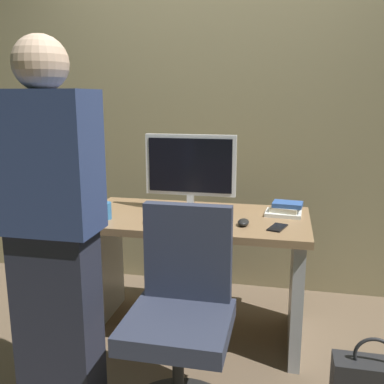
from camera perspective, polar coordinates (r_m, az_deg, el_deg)
ground_plane at (r=2.80m, az=0.23°, el=-17.72°), size 9.00×9.00×0.00m
wall_back at (r=3.20m, az=3.28°, el=14.11°), size 6.40×0.10×3.00m
desk at (r=2.58m, az=0.24°, el=-8.11°), size 1.31×0.69×0.73m
office_chair at (r=1.98m, az=-1.44°, el=-17.11°), size 0.52×0.52×0.94m
person_at_desk at (r=1.93m, az=-17.78°, el=-5.10°), size 0.40×0.24×1.64m
monitor at (r=2.57m, az=-0.21°, el=3.11°), size 0.54×0.14×0.46m
keyboard at (r=2.38m, az=-1.00°, el=-3.75°), size 0.44×0.15×0.02m
mouse at (r=2.33m, az=6.74°, el=-3.95°), size 0.06×0.10×0.03m
cup_near_keyboard at (r=2.48m, az=-11.32°, el=-2.42°), size 0.07×0.07×0.09m
book_stack at (r=2.57m, az=12.11°, el=-2.22°), size 0.22×0.18×0.08m
cell_phone at (r=2.32m, az=11.12°, el=-4.58°), size 0.11×0.16×0.01m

